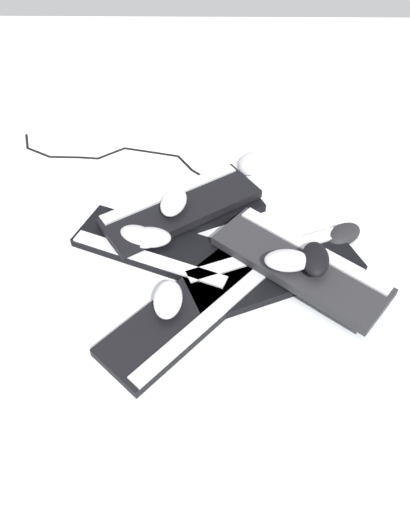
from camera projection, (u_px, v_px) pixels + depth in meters
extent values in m
plane|color=silver|center=(218.00, 274.00, 1.25)|extent=(3.20, 3.20, 0.00)
cube|color=black|center=(275.00, 273.00, 1.24)|extent=(0.46, 0.31, 0.02)
cube|color=silver|center=(265.00, 254.00, 1.26)|extent=(0.40, 0.19, 0.01)
cube|color=black|center=(184.00, 214.00, 1.39)|extent=(0.46, 0.32, 0.02)
cube|color=silver|center=(176.00, 198.00, 1.41)|extent=(0.39, 0.21, 0.01)
cube|color=black|center=(158.00, 247.00, 1.30)|extent=(0.46, 0.30, 0.02)
cube|color=silver|center=(148.00, 258.00, 1.25)|extent=(0.40, 0.19, 0.01)
cube|color=black|center=(186.00, 312.00, 1.16)|extent=(0.41, 0.43, 0.02)
cube|color=#B2B5BA|center=(203.00, 322.00, 1.12)|extent=(0.31, 0.33, 0.01)
cube|color=#232326|center=(300.00, 265.00, 1.22)|extent=(0.43, 0.40, 0.02)
cube|color=silver|center=(313.00, 249.00, 1.24)|extent=(0.35, 0.30, 0.01)
cube|color=black|center=(181.00, 208.00, 1.36)|extent=(0.45, 0.37, 0.02)
cube|color=#B2B5BA|center=(171.00, 192.00, 1.38)|extent=(0.37, 0.26, 0.01)
ellipsoid|color=black|center=(343.00, 235.00, 1.32)|extent=(0.13, 0.12, 0.04)
ellipsoid|color=#B7B7BC|center=(250.00, 163.00, 1.54)|extent=(0.09, 0.12, 0.04)
ellipsoid|color=silver|center=(174.00, 202.00, 1.32)|extent=(0.09, 0.12, 0.04)
ellipsoid|color=#B7B7BC|center=(139.00, 236.00, 1.28)|extent=(0.13, 0.11, 0.04)
ellipsoid|color=#B7B7BC|center=(150.00, 237.00, 1.27)|extent=(0.11, 0.07, 0.04)
ellipsoid|color=#B7B7BC|center=(287.00, 260.00, 1.18)|extent=(0.11, 0.07, 0.04)
ellipsoid|color=black|center=(315.00, 259.00, 1.18)|extent=(0.08, 0.12, 0.04)
ellipsoid|color=silver|center=(168.00, 299.00, 1.14)|extent=(0.07, 0.11, 0.04)
cylinder|color=#59595B|center=(129.00, 237.00, 1.34)|extent=(0.08, 0.06, 0.01)
cylinder|color=#59595B|center=(162.00, 243.00, 1.32)|extent=(0.10, 0.02, 0.01)
cylinder|color=#59595B|center=(193.00, 251.00, 1.30)|extent=(0.07, 0.07, 0.01)
cylinder|color=#59595B|center=(205.00, 277.00, 1.24)|extent=(0.01, 0.11, 0.01)
cylinder|color=#59595B|center=(201.00, 302.00, 1.19)|extent=(0.02, 0.05, 0.01)
cylinder|color=#59595B|center=(178.00, 319.00, 1.15)|extent=(0.09, 0.06, 0.01)
sphere|color=#59595B|center=(116.00, 229.00, 1.36)|extent=(0.01, 0.01, 0.01)
sphere|color=#59595B|center=(142.00, 244.00, 1.32)|extent=(0.01, 0.01, 0.01)
sphere|color=#59595B|center=(181.00, 242.00, 1.33)|extent=(0.01, 0.01, 0.01)
sphere|color=#59595B|center=(205.00, 261.00, 1.28)|extent=(0.01, 0.01, 0.01)
sphere|color=#59595B|center=(205.00, 293.00, 1.21)|extent=(0.01, 0.01, 0.01)
sphere|color=#59595B|center=(198.00, 310.00, 1.17)|extent=(0.01, 0.01, 0.01)
sphere|color=#59595B|center=(157.00, 329.00, 1.14)|extent=(0.01, 0.01, 0.01)
cylinder|color=black|center=(205.00, 177.00, 1.51)|extent=(0.09, 0.08, 0.01)
cylinder|color=black|center=(185.00, 162.00, 1.56)|extent=(0.05, 0.08, 0.01)
cylinder|color=black|center=(168.00, 154.00, 1.60)|extent=(0.07, 0.02, 0.01)
cylinder|color=black|center=(141.00, 150.00, 1.61)|extent=(0.11, 0.03, 0.01)
cylinder|color=black|center=(111.00, 153.00, 1.60)|extent=(0.08, 0.06, 0.01)
cylinder|color=black|center=(89.00, 157.00, 1.58)|extent=(0.06, 0.01, 0.01)
cylinder|color=black|center=(65.00, 156.00, 1.59)|extent=(0.10, 0.01, 0.01)
cylinder|color=black|center=(38.00, 152.00, 1.60)|extent=(0.09, 0.05, 0.01)
cylinder|color=black|center=(27.00, 141.00, 1.65)|extent=(0.03, 0.08, 0.01)
sphere|color=black|center=(219.00, 185.00, 1.49)|extent=(0.01, 0.01, 0.01)
sphere|color=black|center=(192.00, 169.00, 1.54)|extent=(0.01, 0.01, 0.01)
sphere|color=black|center=(178.00, 155.00, 1.59)|extent=(0.01, 0.01, 0.01)
sphere|color=black|center=(157.00, 152.00, 1.60)|extent=(0.01, 0.01, 0.01)
sphere|color=black|center=(125.00, 147.00, 1.62)|extent=(0.01, 0.01, 0.01)
sphere|color=black|center=(98.00, 158.00, 1.58)|extent=(0.01, 0.01, 0.01)
sphere|color=black|center=(79.00, 157.00, 1.58)|extent=(0.01, 0.01, 0.01)
sphere|color=black|center=(50.00, 156.00, 1.59)|extent=(0.01, 0.01, 0.01)
sphere|color=black|center=(27.00, 147.00, 1.62)|extent=(0.01, 0.01, 0.01)
sphere|color=black|center=(26.00, 134.00, 1.67)|extent=(0.01, 0.01, 0.01)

